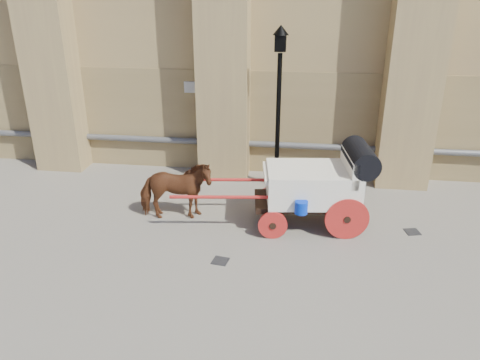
# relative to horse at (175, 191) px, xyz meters

# --- Properties ---
(ground) EXTENTS (90.00, 90.00, 0.00)m
(ground) POSITION_rel_horse_xyz_m (1.68, -0.67, -0.74)
(ground) COLOR #6E665C
(ground) RESTS_ON ground
(horse) EXTENTS (1.85, 1.08, 1.47)m
(horse) POSITION_rel_horse_xyz_m (0.00, 0.00, 0.00)
(horse) COLOR brown
(horse) RESTS_ON ground
(carriage) EXTENTS (4.65, 1.79, 1.98)m
(carriage) POSITION_rel_horse_xyz_m (3.34, 0.16, 0.34)
(carriage) COLOR black
(carriage) RESTS_ON ground
(street_lamp) EXTENTS (0.40, 0.40, 4.32)m
(street_lamp) POSITION_rel_horse_xyz_m (2.25, 2.27, 1.58)
(street_lamp) COLOR black
(street_lamp) RESTS_ON ground
(drain_grate_near) EXTENTS (0.37, 0.37, 0.01)m
(drain_grate_near) POSITION_rel_horse_xyz_m (1.37, -1.72, -0.73)
(drain_grate_near) COLOR black
(drain_grate_near) RESTS_ON ground
(drain_grate_far) EXTENTS (0.38, 0.38, 0.01)m
(drain_grate_far) POSITION_rel_horse_xyz_m (5.52, 0.07, -0.73)
(drain_grate_far) COLOR black
(drain_grate_far) RESTS_ON ground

